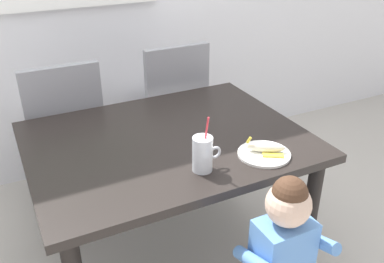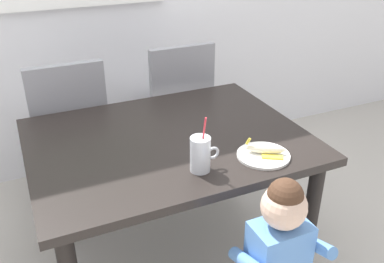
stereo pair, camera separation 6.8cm
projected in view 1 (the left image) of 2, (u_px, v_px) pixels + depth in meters
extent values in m
plane|color=#B7B2A8|center=(171.00, 254.00, 2.31)|extent=(24.00, 24.00, 0.00)
cube|color=black|center=(168.00, 141.00, 1.98)|extent=(1.28, 0.99, 0.04)
cylinder|color=black|center=(309.00, 219.00, 2.04)|extent=(0.07, 0.07, 0.69)
cylinder|color=black|center=(43.00, 189.00, 2.26)|extent=(0.07, 0.07, 0.69)
cylinder|color=black|center=(223.00, 144.00, 2.70)|extent=(0.07, 0.07, 0.69)
cube|color=gray|center=(64.00, 137.00, 2.57)|extent=(0.44, 0.44, 0.06)
cube|color=gray|center=(64.00, 108.00, 2.29)|extent=(0.42, 0.05, 0.48)
cylinder|color=black|center=(91.00, 150.00, 2.90)|extent=(0.04, 0.04, 0.42)
cylinder|color=black|center=(34.00, 163.00, 2.75)|extent=(0.04, 0.04, 0.42)
cylinder|color=black|center=(107.00, 177.00, 2.60)|extent=(0.04, 0.04, 0.42)
cylinder|color=black|center=(43.00, 193.00, 2.45)|extent=(0.04, 0.04, 0.42)
cube|color=gray|center=(166.00, 111.00, 2.90)|extent=(0.44, 0.44, 0.06)
cube|color=gray|center=(178.00, 84.00, 2.61)|extent=(0.42, 0.05, 0.48)
cylinder|color=black|center=(180.00, 126.00, 3.23)|extent=(0.04, 0.04, 0.42)
cylinder|color=black|center=(133.00, 136.00, 3.08)|extent=(0.04, 0.04, 0.42)
cylinder|color=black|center=(203.00, 148.00, 2.93)|extent=(0.04, 0.04, 0.42)
cylinder|color=black|center=(152.00, 160.00, 2.78)|extent=(0.04, 0.04, 0.42)
cube|color=#598CD1|center=(282.00, 253.00, 1.63)|extent=(0.22, 0.15, 0.30)
sphere|color=beige|center=(288.00, 204.00, 1.52)|extent=(0.17, 0.17, 0.17)
sphere|color=#472D1E|center=(290.00, 194.00, 1.50)|extent=(0.13, 0.13, 0.13)
cylinder|color=#598CD1|center=(255.00, 263.00, 1.54)|extent=(0.05, 0.24, 0.13)
cylinder|color=#598CD1|center=(315.00, 239.00, 1.65)|extent=(0.05, 0.24, 0.13)
cylinder|color=silver|center=(202.00, 154.00, 1.69)|extent=(0.08, 0.08, 0.15)
cylinder|color=beige|center=(202.00, 160.00, 1.70)|extent=(0.07, 0.07, 0.08)
torus|color=silver|center=(215.00, 152.00, 1.72)|extent=(0.06, 0.01, 0.06)
cylinder|color=#E5333F|center=(205.00, 140.00, 1.66)|extent=(0.01, 0.05, 0.22)
cylinder|color=white|center=(264.00, 154.00, 1.83)|extent=(0.23, 0.23, 0.01)
ellipsoid|color=#F4EAC6|center=(266.00, 147.00, 1.82)|extent=(0.17, 0.13, 0.04)
cube|color=yellow|center=(273.00, 155.00, 1.80)|extent=(0.09, 0.07, 0.01)
cube|color=yellow|center=(269.00, 147.00, 1.86)|extent=(0.09, 0.07, 0.01)
cylinder|color=yellow|center=(249.00, 140.00, 1.82)|extent=(0.03, 0.02, 0.03)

